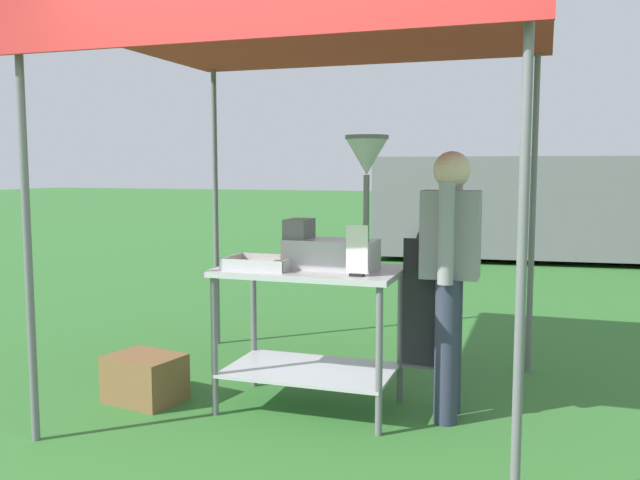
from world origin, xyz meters
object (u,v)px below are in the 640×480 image
at_px(donut_fryer, 340,222).
at_px(donut_cart, 310,307).
at_px(vendor, 449,270).
at_px(van_grey, 547,206).
at_px(donut_tray, 261,265).
at_px(menu_sign, 357,254).
at_px(stall_canopy, 315,41).
at_px(supply_crate, 145,378).

bearing_deg(donut_fryer, donut_cart, -173.75).
bearing_deg(vendor, donut_cart, -172.17).
xyz_separation_m(donut_cart, vendor, (0.84, 0.12, 0.26)).
bearing_deg(donut_fryer, van_grey, 81.29).
bearing_deg(donut_tray, menu_sign, -9.50).
height_order(stall_canopy, van_grey, stall_canopy).
relative_size(donut_cart, menu_sign, 3.84).
bearing_deg(supply_crate, van_grey, 73.16).
bearing_deg(van_grey, donut_fryer, -98.71).
xyz_separation_m(donut_cart, donut_tray, (-0.28, -0.12, 0.27)).
bearing_deg(stall_canopy, van_grey, 79.88).
relative_size(donut_tray, van_grey, 0.07).
distance_m(donut_fryer, supply_crate, 1.64).
bearing_deg(donut_fryer, menu_sign, -54.02).
distance_m(vendor, supply_crate, 2.07).
distance_m(vendor, van_grey, 7.83).
bearing_deg(supply_crate, donut_tray, 6.69).
height_order(stall_canopy, donut_fryer, stall_canopy).
xyz_separation_m(stall_canopy, donut_fryer, (0.19, -0.08, -1.10)).
relative_size(donut_tray, donut_fryer, 0.50).
relative_size(vendor, van_grey, 0.28).
distance_m(donut_fryer, vendor, 0.72).
xyz_separation_m(stall_canopy, vendor, (0.84, 0.02, -1.38)).
relative_size(donut_fryer, van_grey, 0.14).
relative_size(donut_cart, supply_crate, 2.17).
distance_m(donut_cart, donut_tray, 0.40).
xyz_separation_m(stall_canopy, donut_cart, (-0.00, -0.10, -1.63)).
height_order(donut_cart, van_grey, van_grey).
bearing_deg(donut_cart, van_grey, 80.01).
xyz_separation_m(donut_cart, supply_crate, (-1.07, -0.21, -0.50)).
bearing_deg(van_grey, vendor, -94.09).
xyz_separation_m(stall_canopy, van_grey, (1.40, 7.83, -1.40)).
xyz_separation_m(vendor, van_grey, (0.56, 7.81, -0.02)).
relative_size(donut_cart, van_grey, 0.20).
relative_size(vendor, supply_crate, 3.09).
distance_m(supply_crate, van_grey, 8.53).
height_order(vendor, supply_crate, vendor).
xyz_separation_m(donut_tray, vendor, (1.11, 0.23, -0.01)).
relative_size(donut_tray, supply_crate, 0.78).
xyz_separation_m(stall_canopy, menu_sign, (0.36, -0.32, -1.26)).
xyz_separation_m(donut_cart, donut_fryer, (0.19, 0.02, 0.54)).
bearing_deg(donut_fryer, supply_crate, -169.62).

